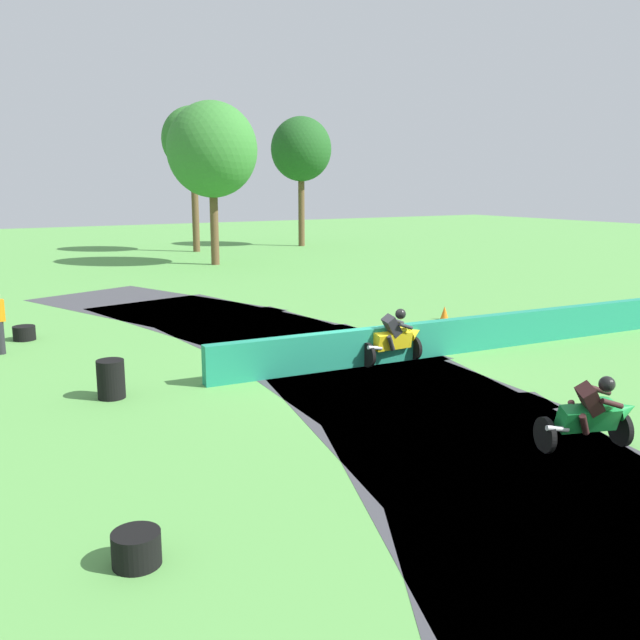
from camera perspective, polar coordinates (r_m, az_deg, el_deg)
The scene contains 12 objects.
ground_plane at distance 16.63m, azimuth 2.53°, elevation -3.88°, with size 120.00×120.00×0.00m, color #569947.
track_asphalt at distance 16.15m, azimuth -0.84°, elevation -4.32°, with size 10.12×31.67×0.01m.
safety_barrier at distance 19.87m, azimuth 17.07°, elevation -0.53°, with size 0.30×18.69×0.90m, color #1E8466.
motorcycle_lead_green at distance 12.21m, azimuth 21.72°, elevation -7.27°, with size 1.68×1.19×1.42m.
motorcycle_chase_yellow at distance 16.86m, azimuth 6.26°, elevation -1.43°, with size 1.68×0.72×1.43m.
tire_stack_near at distance 8.63m, azimuth -14.98°, elevation -17.83°, with size 0.57×0.57×0.40m.
tire_stack_mid_a at distance 14.77m, azimuth -16.95°, elevation -4.71°, with size 0.56×0.56×0.80m.
tire_stack_mid_b at distance 21.08m, azimuth -23.33°, elevation -1.00°, with size 0.61×0.61×0.40m.
traffic_cone at distance 22.64m, azimuth 10.29°, elevation 0.59°, with size 0.28×0.28×0.44m, color orange.
tree_far_left at distance 45.32m, azimuth -10.50°, elevation 14.44°, with size 3.89×3.89×9.11m.
tree_far_right at distance 48.75m, azimuth -1.58°, elevation 13.94°, with size 4.17×4.17×8.86m.
tree_mid_rise at distance 37.73m, azimuth -8.94°, elevation 13.75°, with size 4.77×4.77×8.60m.
Camera 1 is at (-8.78, -13.44, 4.34)m, focal length 38.58 mm.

